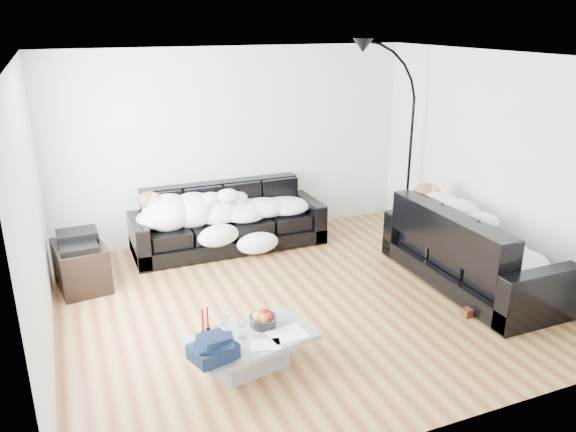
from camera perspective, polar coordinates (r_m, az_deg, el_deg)
name	(u,v)px	position (r m, az deg, el deg)	size (l,w,h in m)	color
ground	(298,301)	(6.24, 1.06, -8.68)	(5.00, 5.00, 0.00)	brown
wall_back	(234,145)	(7.79, -5.50, 7.24)	(5.00, 0.02, 2.60)	silver
wall_left	(33,220)	(5.31, -24.46, -0.37)	(0.02, 4.50, 2.60)	silver
wall_right	(493,165)	(7.08, 20.12, 4.88)	(0.02, 4.50, 2.60)	silver
ceiling	(300,56)	(5.51, 1.23, 15.91)	(5.00, 5.00, 0.00)	white
sofa_back	(228,218)	(7.54, -6.09, -0.21)	(2.54, 0.88, 0.83)	black
sofa_right	(472,247)	(6.79, 18.17, -3.01)	(2.26, 0.97, 0.92)	black
sleeper_back	(229,204)	(7.42, -6.04, 1.27)	(2.15, 0.74, 0.43)	white
sleeper_right	(474,231)	(6.72, 18.35, -1.44)	(1.94, 0.82, 0.47)	white
teal_cushion	(433,208)	(7.17, 14.48, 0.80)	(0.36, 0.30, 0.20)	#094436
coffee_table	(252,352)	(5.11, -3.71, -13.61)	(1.08, 0.63, 0.31)	#939699
fruit_bowl	(263,318)	(5.15, -2.57, -10.29)	(0.24, 0.24, 0.15)	white
wine_glass_a	(225,326)	(5.01, -6.39, -11.08)	(0.08, 0.08, 0.19)	white
wine_glass_b	(216,336)	(4.89, -7.36, -11.98)	(0.08, 0.08, 0.18)	white
wine_glass_c	(242,329)	(4.97, -4.66, -11.35)	(0.08, 0.08, 0.18)	white
candle_left	(203,322)	(5.06, -8.66, -10.57)	(0.04, 0.04, 0.23)	maroon
candle_right	(208,319)	(5.09, -8.17, -10.32)	(0.04, 0.04, 0.23)	maroon
newspaper_a	(287,334)	(5.04, -0.05, -11.88)	(0.33, 0.25, 0.01)	silver
newspaper_b	(265,344)	(4.90, -2.32, -12.89)	(0.26, 0.18, 0.01)	silver
navy_jacket	(211,340)	(4.68, -7.79, -12.41)	(0.38, 0.32, 0.19)	black
shoes	(475,306)	(6.36, 18.43, -8.69)	(0.44, 0.32, 0.10)	#472311
av_cabinet	(81,266)	(6.87, -20.28, -4.77)	(0.52, 0.76, 0.52)	black
stereo	(78,239)	(6.75, -20.60, -2.24)	(0.44, 0.34, 0.13)	black
floor_lamp	(410,152)	(7.96, 12.31, 6.33)	(0.86, 0.35, 2.38)	black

